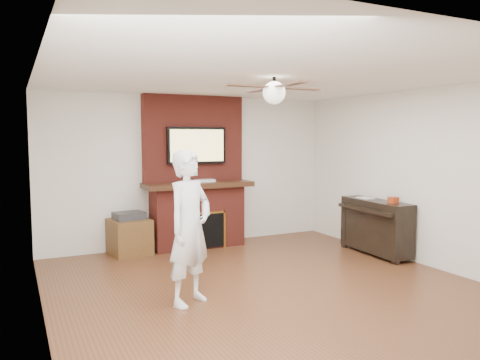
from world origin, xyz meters
name	(u,v)px	position (x,y,z in m)	size (l,w,h in m)	color
room_shell	(274,186)	(0.00, 0.00, 1.25)	(5.36, 5.86, 2.86)	#4D2A16
fireplace	(196,187)	(0.00, 2.55, 1.00)	(1.78, 0.64, 2.50)	maroon
tv	(197,145)	(0.00, 2.50, 1.68)	(1.00, 0.08, 0.60)	black
ceiling_fan	(274,92)	(0.00, 0.00, 2.33)	(1.21, 1.21, 0.31)	black
person	(190,227)	(-1.03, 0.03, 0.84)	(0.62, 0.41, 1.68)	silver
side_table	(130,235)	(-1.13, 2.48, 0.30)	(0.65, 0.65, 0.66)	#523417
piano	(376,225)	(2.29, 0.80, 0.45)	(0.54, 1.31, 0.93)	black
cable_box	(205,181)	(0.12, 2.45, 1.10)	(0.31, 0.18, 0.04)	silver
candle_orange	(191,246)	(-0.17, 2.35, 0.06)	(0.07, 0.07, 0.12)	#C47017
candle_green	(200,246)	(-0.02, 2.34, 0.04)	(0.06, 0.06, 0.08)	#609039
candle_blue	(207,245)	(0.11, 2.34, 0.04)	(0.06, 0.06, 0.08)	#3568A0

